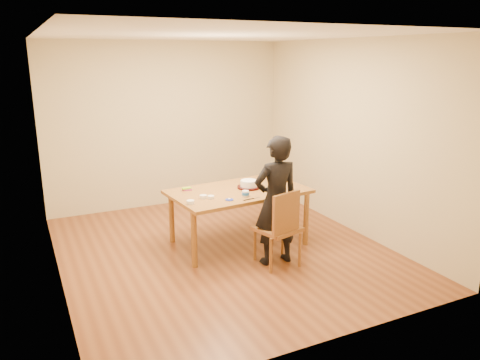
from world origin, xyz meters
name	(u,v)px	position (x,y,z in m)	size (l,w,h in m)	color
room_shell	(212,144)	(0.00, 0.34, 1.35)	(4.00, 4.50, 2.70)	brown
dining_table	(238,192)	(0.28, 0.12, 0.73)	(1.76, 1.05, 0.04)	brown
dining_chair	(277,229)	(0.43, -0.65, 0.45)	(0.47, 0.47, 0.04)	brown
cake_plate	(249,187)	(0.45, 0.15, 0.76)	(0.31, 0.31, 0.02)	red
cake	(249,184)	(0.45, 0.15, 0.81)	(0.23, 0.23, 0.07)	white
frosting_dome	(249,180)	(0.45, 0.15, 0.86)	(0.22, 0.22, 0.03)	white
frosting_tub	(245,194)	(0.24, -0.18, 0.79)	(0.08, 0.08, 0.07)	white
frosting_lid	(229,200)	(-0.01, -0.23, 0.76)	(0.10, 0.10, 0.01)	#18299E
frosting_dollop	(229,199)	(-0.01, -0.23, 0.77)	(0.04, 0.04, 0.02)	white
ramekin_green	(211,197)	(-0.19, -0.08, 0.77)	(0.08, 0.08, 0.04)	white
ramekin_yellow	(203,197)	(-0.27, -0.03, 0.77)	(0.09, 0.09, 0.04)	white
ramekin_multi	(190,202)	(-0.49, -0.16, 0.77)	(0.09, 0.09, 0.04)	white
candy_box_pink	(187,190)	(-0.33, 0.40, 0.76)	(0.12, 0.06, 0.02)	#C72E73
candy_box_green	(187,188)	(-0.34, 0.41, 0.78)	(0.12, 0.06, 0.02)	green
spatula	(249,199)	(0.21, -0.32, 0.76)	(0.15, 0.01, 0.01)	black
person	(276,201)	(0.43, -0.61, 0.79)	(0.58, 0.38, 1.58)	black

